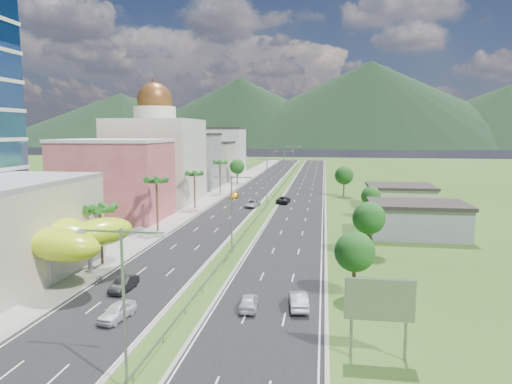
% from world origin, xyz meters
% --- Properties ---
extents(ground, '(500.00, 500.00, 0.00)m').
position_xyz_m(ground, '(0.00, 0.00, 0.00)').
color(ground, '#2D5119').
rests_on(ground, ground).
extents(road_left, '(11.00, 260.00, 0.04)m').
position_xyz_m(road_left, '(-7.50, 90.00, 0.02)').
color(road_left, black).
rests_on(road_left, ground).
extents(road_right, '(11.00, 260.00, 0.04)m').
position_xyz_m(road_right, '(7.50, 90.00, 0.02)').
color(road_right, black).
rests_on(road_right, ground).
extents(sidewalk_left, '(7.00, 260.00, 0.12)m').
position_xyz_m(sidewalk_left, '(-17.00, 90.00, 0.06)').
color(sidewalk_left, gray).
rests_on(sidewalk_left, ground).
extents(median_guardrail, '(0.10, 216.06, 0.76)m').
position_xyz_m(median_guardrail, '(0.00, 71.99, 0.62)').
color(median_guardrail, gray).
rests_on(median_guardrail, ground).
extents(streetlight_median_a, '(6.04, 0.25, 11.00)m').
position_xyz_m(streetlight_median_a, '(0.00, -25.00, 6.75)').
color(streetlight_median_a, gray).
rests_on(streetlight_median_a, ground).
extents(streetlight_median_b, '(6.04, 0.25, 11.00)m').
position_xyz_m(streetlight_median_b, '(0.00, 10.00, 6.75)').
color(streetlight_median_b, gray).
rests_on(streetlight_median_b, ground).
extents(streetlight_median_c, '(6.04, 0.25, 11.00)m').
position_xyz_m(streetlight_median_c, '(0.00, 50.00, 6.75)').
color(streetlight_median_c, gray).
rests_on(streetlight_median_c, ground).
extents(streetlight_median_d, '(6.04, 0.25, 11.00)m').
position_xyz_m(streetlight_median_d, '(0.00, 95.00, 6.75)').
color(streetlight_median_d, gray).
rests_on(streetlight_median_d, ground).
extents(streetlight_median_e, '(6.04, 0.25, 11.00)m').
position_xyz_m(streetlight_median_e, '(0.00, 140.00, 6.75)').
color(streetlight_median_e, gray).
rests_on(streetlight_median_e, ground).
extents(lime_canopy, '(18.00, 15.00, 7.40)m').
position_xyz_m(lime_canopy, '(-20.00, -4.00, 4.99)').
color(lime_canopy, '#AED414').
rests_on(lime_canopy, ground).
extents(pink_shophouse, '(20.00, 15.00, 15.00)m').
position_xyz_m(pink_shophouse, '(-28.00, 32.00, 7.50)').
color(pink_shophouse, '#B74B52').
rests_on(pink_shophouse, ground).
extents(domed_building, '(20.00, 20.00, 28.70)m').
position_xyz_m(domed_building, '(-28.00, 55.00, 11.35)').
color(domed_building, beige).
rests_on(domed_building, ground).
extents(midrise_grey, '(16.00, 15.00, 16.00)m').
position_xyz_m(midrise_grey, '(-27.00, 80.00, 8.00)').
color(midrise_grey, gray).
rests_on(midrise_grey, ground).
extents(midrise_beige, '(16.00, 15.00, 13.00)m').
position_xyz_m(midrise_beige, '(-27.00, 102.00, 6.50)').
color(midrise_beige, '#BCB59B').
rests_on(midrise_beige, ground).
extents(midrise_white, '(16.00, 15.00, 18.00)m').
position_xyz_m(midrise_white, '(-27.00, 125.00, 9.00)').
color(midrise_white, silver).
rests_on(midrise_white, ground).
extents(billboard, '(5.20, 0.35, 6.20)m').
position_xyz_m(billboard, '(17.00, -18.00, 4.42)').
color(billboard, gray).
rests_on(billboard, ground).
extents(shed_near, '(15.00, 10.00, 5.00)m').
position_xyz_m(shed_near, '(28.00, 25.00, 2.50)').
color(shed_near, gray).
rests_on(shed_near, ground).
extents(shed_far, '(14.00, 12.00, 4.40)m').
position_xyz_m(shed_far, '(30.00, 55.00, 2.20)').
color(shed_far, '#BCB59B').
rests_on(shed_far, ground).
extents(palm_tree_b, '(3.60, 3.60, 8.10)m').
position_xyz_m(palm_tree_b, '(-15.50, 2.00, 7.06)').
color(palm_tree_b, '#47301C').
rests_on(palm_tree_b, ground).
extents(palm_tree_c, '(3.60, 3.60, 9.60)m').
position_xyz_m(palm_tree_c, '(-15.50, 22.00, 8.50)').
color(palm_tree_c, '#47301C').
rests_on(palm_tree_c, ground).
extents(palm_tree_d, '(3.60, 3.60, 8.60)m').
position_xyz_m(palm_tree_d, '(-15.50, 45.00, 7.54)').
color(palm_tree_d, '#47301C').
rests_on(palm_tree_d, ground).
extents(palm_tree_e, '(3.60, 3.60, 9.40)m').
position_xyz_m(palm_tree_e, '(-15.50, 70.00, 8.31)').
color(palm_tree_e, '#47301C').
rests_on(palm_tree_e, ground).
extents(leafy_tree_lfar, '(4.90, 4.90, 8.05)m').
position_xyz_m(leafy_tree_lfar, '(-15.50, 95.00, 5.58)').
color(leafy_tree_lfar, '#47301C').
rests_on(leafy_tree_lfar, ground).
extents(leafy_tree_ra, '(4.20, 4.20, 6.90)m').
position_xyz_m(leafy_tree_ra, '(16.00, -5.00, 4.78)').
color(leafy_tree_ra, '#47301C').
rests_on(leafy_tree_ra, ground).
extents(leafy_tree_rb, '(4.55, 4.55, 7.47)m').
position_xyz_m(leafy_tree_rb, '(19.00, 12.00, 5.18)').
color(leafy_tree_rb, '#47301C').
rests_on(leafy_tree_rb, ground).
extents(leafy_tree_rc, '(3.85, 3.85, 6.33)m').
position_xyz_m(leafy_tree_rc, '(22.00, 40.00, 4.37)').
color(leafy_tree_rc, '#47301C').
rests_on(leafy_tree_rc, ground).
extents(leafy_tree_rd, '(4.90, 4.90, 8.05)m').
position_xyz_m(leafy_tree_rd, '(18.00, 70.00, 5.58)').
color(leafy_tree_rd, '#47301C').
rests_on(leafy_tree_rd, ground).
extents(mountain_ridge, '(860.00, 140.00, 90.00)m').
position_xyz_m(mountain_ridge, '(60.00, 450.00, 0.00)').
color(mountain_ridge, black).
rests_on(mountain_ridge, ground).
extents(car_white_near_left, '(2.50, 4.64, 1.50)m').
position_xyz_m(car_white_near_left, '(-5.79, -14.24, 0.79)').
color(car_white_near_left, white).
rests_on(car_white_near_left, road_left).
extents(car_dark_left, '(1.78, 4.54, 1.47)m').
position_xyz_m(car_dark_left, '(-8.45, -6.98, 0.78)').
color(car_dark_left, black).
rests_on(car_dark_left, road_left).
extents(car_silver_mid_left, '(3.27, 5.99, 1.59)m').
position_xyz_m(car_silver_mid_left, '(-3.20, 48.89, 0.84)').
color(car_silver_mid_left, '#95979B').
rests_on(car_silver_mid_left, road_left).
extents(car_yellow_far_left, '(2.07, 4.95, 1.43)m').
position_xyz_m(car_yellow_far_left, '(-9.99, 61.94, 0.75)').
color(car_yellow_far_left, gold).
rests_on(car_yellow_far_left, road_left).
extents(car_white_near_right, '(2.00, 4.35, 1.45)m').
position_xyz_m(car_white_near_right, '(5.74, -10.04, 0.76)').
color(car_white_near_right, silver).
rests_on(car_white_near_right, road_right).
extents(car_silver_right, '(2.31, 5.01, 1.59)m').
position_xyz_m(car_silver_right, '(10.48, -9.13, 0.84)').
color(car_silver_right, '#B0B2B8').
rests_on(car_silver_right, road_right).
extents(car_dark_far_right, '(3.23, 6.15, 1.65)m').
position_xyz_m(car_dark_far_right, '(3.23, 55.72, 0.87)').
color(car_dark_far_right, black).
rests_on(car_dark_far_right, road_right).
extents(motorcycle, '(0.66, 1.86, 1.17)m').
position_xyz_m(motorcycle, '(-12.30, -5.11, 0.63)').
color(motorcycle, black).
rests_on(motorcycle, road_left).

